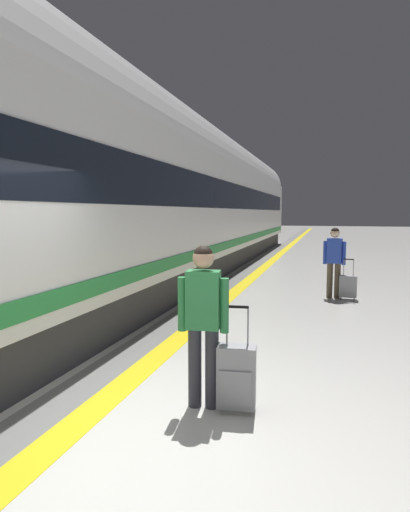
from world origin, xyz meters
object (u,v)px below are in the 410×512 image
(passenger_near, at_px, (334,257))
(high_speed_train, at_px, (166,194))
(traveller_foreground, at_px, (203,315))
(rolling_suitcase_foreground, at_px, (236,376))
(suitcase_near, at_px, (348,286))

(passenger_near, bearing_deg, high_speed_train, 168.19)
(passenger_near, bearing_deg, traveller_foreground, -102.06)
(high_speed_train, xyz_separation_m, rolling_suitcase_foreground, (3.58, -7.13, -2.14))
(traveller_foreground, relative_size, rolling_suitcase_foreground, 1.55)
(rolling_suitcase_foreground, distance_m, passenger_near, 6.28)
(high_speed_train, bearing_deg, traveller_foreground, -65.60)
(traveller_foreground, distance_m, suitcase_near, 6.28)
(high_speed_train, distance_m, traveller_foreground, 7.96)
(high_speed_train, height_order, passenger_near, high_speed_train)
(traveller_foreground, bearing_deg, suitcase_near, 74.82)
(rolling_suitcase_foreground, bearing_deg, suitcase_near, 78.00)
(high_speed_train, xyz_separation_m, traveller_foreground, (3.23, -7.11, -1.54))
(rolling_suitcase_foreground, height_order, passenger_near, passenger_near)
(rolling_suitcase_foreground, xyz_separation_m, suitcase_near, (1.29, 6.05, -0.06))
(traveller_foreground, height_order, passenger_near, traveller_foreground)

